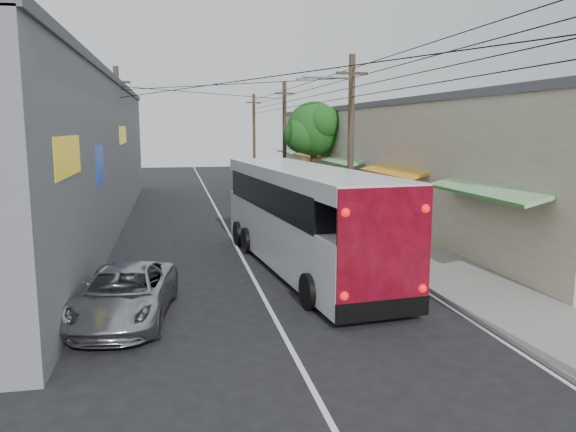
% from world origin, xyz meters
% --- Properties ---
extents(ground, '(120.00, 120.00, 0.00)m').
position_xyz_m(ground, '(0.00, 0.00, 0.00)').
color(ground, black).
rests_on(ground, ground).
extents(sidewalk, '(3.00, 80.00, 0.12)m').
position_xyz_m(sidewalk, '(6.50, 20.00, 0.06)').
color(sidewalk, slate).
rests_on(sidewalk, ground).
extents(building_right, '(7.09, 40.00, 6.25)m').
position_xyz_m(building_right, '(10.99, 22.00, 3.15)').
color(building_right, beige).
rests_on(building_right, ground).
extents(building_left, '(7.20, 36.00, 7.25)m').
position_xyz_m(building_left, '(-8.50, 18.00, 3.65)').
color(building_left, slate).
rests_on(building_left, ground).
extents(utility_poles, '(11.80, 45.28, 8.00)m').
position_xyz_m(utility_poles, '(3.13, 20.33, 4.13)').
color(utility_poles, '#473828').
rests_on(utility_poles, ground).
extents(street_tree, '(4.40, 4.00, 6.60)m').
position_xyz_m(street_tree, '(6.87, 26.02, 4.67)').
color(street_tree, '#3F2B19').
rests_on(street_tree, ground).
extents(coach_bus, '(3.85, 12.49, 3.54)m').
position_xyz_m(coach_bus, '(1.87, 8.03, 1.83)').
color(coach_bus, white).
rests_on(coach_bus, ground).
extents(jeepney, '(2.86, 5.16, 1.36)m').
position_xyz_m(jeepney, '(-3.80, 3.71, 0.68)').
color(jeepney, '#ADADB4').
rests_on(jeepney, ground).
extents(parked_suv, '(3.30, 6.56, 1.83)m').
position_xyz_m(parked_suv, '(4.31, 15.66, 0.91)').
color(parked_suv, '#9C9CA4').
rests_on(parked_suv, ground).
extents(parked_car_mid, '(2.09, 4.37, 1.44)m').
position_xyz_m(parked_car_mid, '(4.45, 20.00, 0.72)').
color(parked_car_mid, '#242328').
rests_on(parked_car_mid, ground).
extents(parked_car_far, '(1.63, 4.21, 1.37)m').
position_xyz_m(parked_car_far, '(4.60, 32.54, 0.68)').
color(parked_car_far, black).
rests_on(parked_car_far, ground).
extents(pedestrian_near, '(0.69, 0.47, 1.85)m').
position_xyz_m(pedestrian_near, '(5.40, 9.70, 1.04)').
color(pedestrian_near, '#C76980').
rests_on(pedestrian_near, sidewalk).
extents(pedestrian_far, '(0.85, 0.67, 1.72)m').
position_xyz_m(pedestrian_far, '(5.83, 14.54, 0.98)').
color(pedestrian_far, '#9AB9E0').
rests_on(pedestrian_far, sidewalk).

